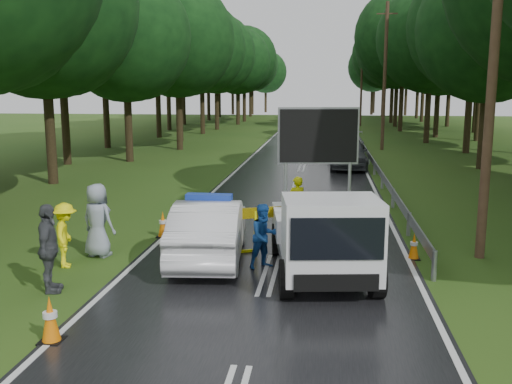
# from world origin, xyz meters

# --- Properties ---
(ground) EXTENTS (160.00, 160.00, 0.00)m
(ground) POSITION_xyz_m (0.00, 0.00, 0.00)
(ground) COLOR #264B15
(ground) RESTS_ON ground
(road) EXTENTS (7.00, 140.00, 0.02)m
(road) POSITION_xyz_m (0.00, 30.00, 0.01)
(road) COLOR black
(road) RESTS_ON ground
(guardrail) EXTENTS (0.12, 60.06, 0.70)m
(guardrail) POSITION_xyz_m (3.70, 29.67, 0.55)
(guardrail) COLOR gray
(guardrail) RESTS_ON ground
(utility_pole_near) EXTENTS (1.40, 0.24, 10.00)m
(utility_pole_near) POSITION_xyz_m (5.20, 2.00, 5.06)
(utility_pole_near) COLOR #412B1E
(utility_pole_near) RESTS_ON ground
(utility_pole_mid) EXTENTS (1.40, 0.24, 10.00)m
(utility_pole_mid) POSITION_xyz_m (5.20, 28.00, 5.06)
(utility_pole_mid) COLOR #412B1E
(utility_pole_mid) RESTS_ON ground
(utility_pole_far) EXTENTS (1.40, 0.24, 10.00)m
(utility_pole_far) POSITION_xyz_m (5.20, 54.00, 5.06)
(utility_pole_far) COLOR #412B1E
(utility_pole_far) RESTS_ON ground
(police_sedan) EXTENTS (2.04, 4.76, 1.68)m
(police_sedan) POSITION_xyz_m (-1.62, 1.01, 0.77)
(police_sedan) COLOR silver
(police_sedan) RESTS_ON ground
(work_truck) EXTENTS (2.70, 4.96, 3.77)m
(work_truck) POSITION_xyz_m (1.22, -0.02, 1.02)
(work_truck) COLOR gray
(work_truck) RESTS_ON ground
(barrier) EXTENTS (2.73, 1.14, 1.21)m
(barrier) POSITION_xyz_m (0.24, 2.07, 0.91)
(barrier) COLOR #F0F30D
(barrier) RESTS_ON ground
(officer) EXTENTS (0.71, 0.62, 1.63)m
(officer) POSITION_xyz_m (0.40, 4.45, 0.82)
(officer) COLOR #EDF40D
(officer) RESTS_ON ground
(civilian) EXTENTS (0.96, 0.93, 1.56)m
(civilian) POSITION_xyz_m (-0.18, 0.50, 0.78)
(civilian) COLOR #174A9B
(civilian) RESTS_ON ground
(bystander_left) EXTENTS (0.89, 1.15, 1.57)m
(bystander_left) POSITION_xyz_m (-4.94, 0.00, 0.79)
(bystander_left) COLOR #FDF50D
(bystander_left) RESTS_ON ground
(bystander_mid) EXTENTS (0.76, 1.20, 1.90)m
(bystander_mid) POSITION_xyz_m (-4.50, -1.70, 0.95)
(bystander_mid) COLOR #42454A
(bystander_mid) RESTS_ON ground
(bystander_right) EXTENTS (1.07, 0.87, 1.90)m
(bystander_right) POSITION_xyz_m (-4.50, 0.94, 0.95)
(bystander_right) COLOR #8994A4
(bystander_right) RESTS_ON ground
(queue_car_first) EXTENTS (1.98, 4.85, 1.65)m
(queue_car_first) POSITION_xyz_m (2.48, 18.33, 0.82)
(queue_car_first) COLOR #45474D
(queue_car_first) RESTS_ON ground
(queue_car_second) EXTENTS (2.61, 5.20, 1.45)m
(queue_car_second) POSITION_xyz_m (2.60, 24.33, 0.72)
(queue_car_second) COLOR #A1A3A9
(queue_car_second) RESTS_ON ground
(queue_car_third) EXTENTS (3.32, 6.08, 1.62)m
(queue_car_third) POSITION_xyz_m (1.51, 31.74, 0.81)
(queue_car_third) COLOR black
(queue_car_third) RESTS_ON ground
(queue_car_fourth) EXTENTS (1.83, 5.03, 1.65)m
(queue_car_fourth) POSITION_xyz_m (0.80, 40.39, 0.82)
(queue_car_fourth) COLOR #393B40
(queue_car_fourth) RESTS_ON ground
(cone_near_left) EXTENTS (0.39, 0.39, 0.82)m
(cone_near_left) POSITION_xyz_m (-3.35, -4.00, 0.40)
(cone_near_left) COLOR black
(cone_near_left) RESTS_ON ground
(cone_center) EXTENTS (0.36, 0.36, 0.75)m
(cone_center) POSITION_xyz_m (0.50, 2.00, 0.37)
(cone_center) COLOR black
(cone_center) RESTS_ON ground
(cone_far) EXTENTS (0.33, 0.33, 0.70)m
(cone_far) POSITION_xyz_m (1.40, 2.50, 0.34)
(cone_far) COLOR black
(cone_far) RESTS_ON ground
(cone_left_mid) EXTENTS (0.36, 0.36, 0.76)m
(cone_left_mid) POSITION_xyz_m (-3.40, 3.00, 0.37)
(cone_left_mid) COLOR black
(cone_left_mid) RESTS_ON ground
(cone_right) EXTENTS (0.32, 0.32, 0.68)m
(cone_right) POSITION_xyz_m (3.50, 1.65, 0.33)
(cone_right) COLOR black
(cone_right) RESTS_ON ground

